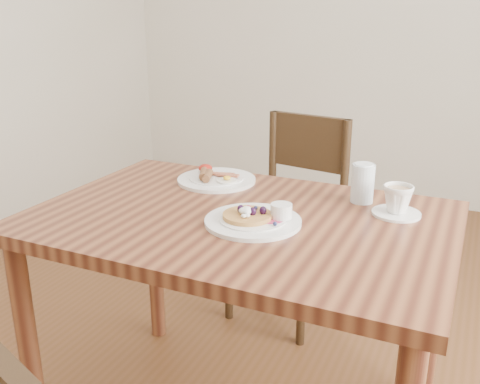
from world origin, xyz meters
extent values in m
cube|color=brown|center=(0.00, 0.00, 0.73)|extent=(1.20, 0.80, 0.04)
cylinder|color=brown|center=(-0.54, -0.34, 0.35)|extent=(0.06, 0.06, 0.71)
cylinder|color=brown|center=(0.54, 0.34, 0.35)|extent=(0.06, 0.06, 0.71)
cylinder|color=brown|center=(-0.54, 0.34, 0.35)|extent=(0.06, 0.06, 0.71)
cube|color=#332212|center=(-0.11, 0.73, 0.45)|extent=(0.48, 0.48, 0.04)
cylinder|color=#332212|center=(-0.32, 0.58, 0.21)|extent=(0.04, 0.04, 0.43)
cylinder|color=#332212|center=(0.04, 0.52, 0.21)|extent=(0.04, 0.04, 0.43)
cylinder|color=#332212|center=(-0.26, 0.93, 0.21)|extent=(0.04, 0.04, 0.43)
cylinder|color=#332212|center=(0.09, 0.87, 0.21)|extent=(0.04, 0.04, 0.43)
cylinder|color=#332212|center=(0.09, 0.87, 0.67)|extent=(0.04, 0.04, 0.43)
cylinder|color=#332212|center=(-0.26, 0.93, 0.67)|extent=(0.04, 0.04, 0.43)
cube|color=#332212|center=(-0.08, 0.91, 0.76)|extent=(0.38, 0.09, 0.24)
cylinder|color=white|center=(0.06, -0.04, 0.76)|extent=(0.27, 0.27, 0.01)
cylinder|color=white|center=(0.06, -0.04, 0.76)|extent=(0.19, 0.19, 0.01)
cylinder|color=#B22D59|center=(0.11, -0.03, 0.77)|extent=(0.07, 0.07, 0.00)
cylinder|color=#C68C47|center=(0.04, -0.05, 0.77)|extent=(0.14, 0.14, 0.01)
ellipsoid|color=white|center=(0.04, -0.05, 0.79)|extent=(0.03, 0.03, 0.02)
ellipsoid|color=white|center=(0.05, -0.08, 0.79)|extent=(0.02, 0.02, 0.01)
cylinder|color=white|center=(0.13, -0.01, 0.79)|extent=(0.06, 0.06, 0.04)
cylinder|color=#591E07|center=(0.13, -0.01, 0.80)|extent=(0.05, 0.05, 0.00)
sphere|color=black|center=(0.07, -0.03, 0.79)|extent=(0.02, 0.02, 0.02)
sphere|color=#1E234C|center=(0.07, -0.01, 0.78)|extent=(0.01, 0.01, 0.01)
sphere|color=#1E234C|center=(0.05, 0.00, 0.78)|extent=(0.01, 0.01, 0.01)
sphere|color=#B21938|center=(0.04, -0.03, 0.79)|extent=(0.02, 0.02, 0.02)
sphere|color=black|center=(0.03, -0.05, 0.79)|extent=(0.02, 0.02, 0.02)
sphere|color=#1E234C|center=(0.05, -0.07, 0.78)|extent=(0.01, 0.01, 0.01)
sphere|color=black|center=(0.07, -0.05, 0.79)|extent=(0.02, 0.02, 0.02)
sphere|color=#1E234C|center=(0.13, -0.09, 0.77)|extent=(0.01, 0.01, 0.01)
sphere|color=#B21938|center=(0.14, -0.05, 0.77)|extent=(0.01, 0.01, 0.01)
sphere|color=black|center=(0.13, -0.01, 0.78)|extent=(0.02, 0.02, 0.02)
cylinder|color=white|center=(-0.21, 0.26, 0.76)|extent=(0.27, 0.27, 0.01)
cylinder|color=white|center=(-0.21, 0.26, 0.76)|extent=(0.19, 0.19, 0.01)
cylinder|color=brown|center=(-0.25, 0.24, 0.78)|extent=(0.06, 0.10, 0.03)
cylinder|color=brown|center=(-0.22, 0.22, 0.78)|extent=(0.06, 0.10, 0.03)
cube|color=maroon|center=(-0.20, 0.29, 0.77)|extent=(0.08, 0.04, 0.01)
cube|color=maroon|center=(-0.17, 0.27, 0.77)|extent=(0.08, 0.03, 0.01)
cylinder|color=white|center=(-0.15, 0.23, 0.77)|extent=(0.07, 0.07, 0.00)
ellipsoid|color=yellow|center=(-0.15, 0.23, 0.78)|extent=(0.03, 0.03, 0.01)
ellipsoid|color=#A5190F|center=(-0.27, 0.30, 0.78)|extent=(0.05, 0.05, 0.03)
cylinder|color=white|center=(0.41, 0.19, 0.75)|extent=(0.14, 0.14, 0.01)
imported|color=white|center=(0.41, 0.19, 0.80)|extent=(0.12, 0.12, 0.08)
cylinder|color=tan|center=(0.41, 0.19, 0.83)|extent=(0.07, 0.07, 0.00)
cylinder|color=silver|center=(0.29, 0.26, 0.81)|extent=(0.07, 0.07, 0.12)
camera|label=1|loc=(0.60, -1.31, 1.31)|focal=40.00mm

